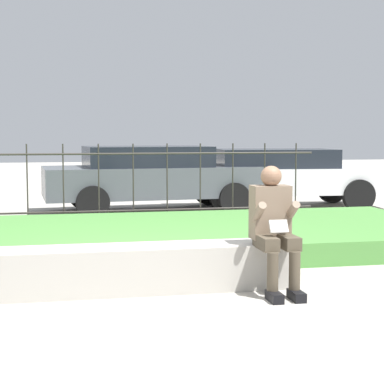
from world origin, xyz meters
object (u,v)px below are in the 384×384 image
Objects in this scene: person_seated_reader at (274,224)px; car_parked_right at (281,175)px; stone_bench at (142,271)px; car_parked_center at (154,176)px.

person_seated_reader is 0.28× the size of car_parked_right.
stone_bench is 7.70m from car_parked_right.
person_seated_reader reaches higher than stone_bench.
person_seated_reader is at bearing -92.22° from car_parked_center.
car_parked_center reaches higher than stone_bench.
car_parked_right is (3.82, 6.67, 0.49)m from stone_bench.
car_parked_center reaches higher than person_seated_reader.
stone_bench is 2.49× the size of person_seated_reader.
car_parked_center is at bearing -173.11° from car_parked_right.
stone_bench is at bearing -103.20° from car_parked_center.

